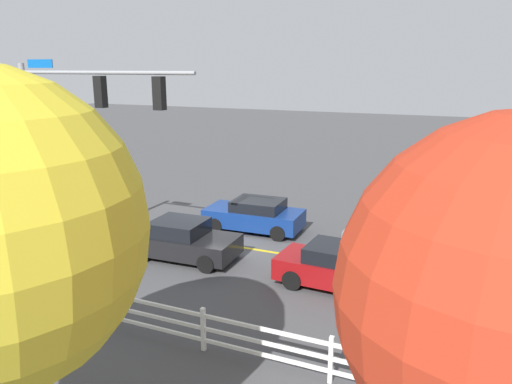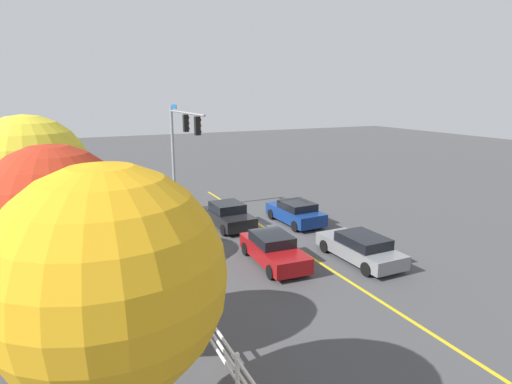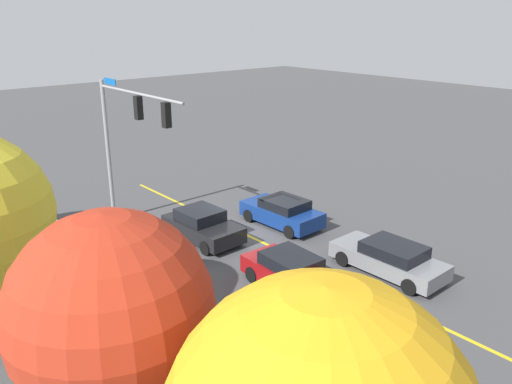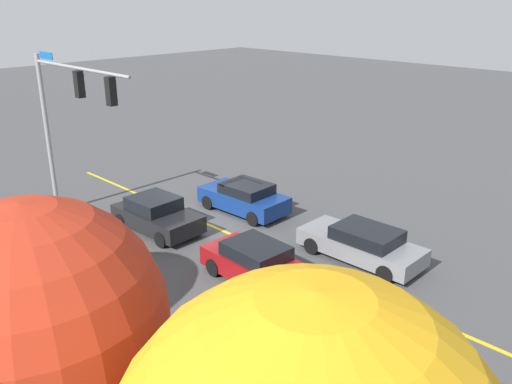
{
  "view_description": "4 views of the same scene",
  "coord_description": "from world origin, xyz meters",
  "px_view_note": "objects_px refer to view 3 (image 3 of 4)",
  "views": [
    {
      "loc": [
        -8.67,
        16.5,
        6.88
      ],
      "look_at": [
        -2.02,
        1.49,
        2.72
      ],
      "focal_mm": 34.71,
      "sensor_mm": 36.0,
      "label": 1
    },
    {
      "loc": [
        -21.89,
        10.68,
        7.83
      ],
      "look_at": [
        -2.04,
        1.36,
        2.68
      ],
      "focal_mm": 29.66,
      "sensor_mm": 36.0,
      "label": 2
    },
    {
      "loc": [
        -17.76,
        14.57,
        9.9
      ],
      "look_at": [
        -1.93,
        0.93,
        2.8
      ],
      "focal_mm": 36.92,
      "sensor_mm": 36.0,
      "label": 3
    },
    {
      "loc": [
        -16.53,
        13.54,
        9.22
      ],
      "look_at": [
        -3.81,
        0.63,
        2.56
      ],
      "focal_mm": 37.45,
      "sensor_mm": 36.0,
      "label": 4
    }
  ],
  "objects_px": {
    "car_1": "(389,258)",
    "car_2": "(282,212)",
    "tree_2": "(111,312)",
    "car_0": "(294,274)",
    "car_3": "(202,226)"
  },
  "relations": [
    {
      "from": "car_2",
      "to": "car_3",
      "type": "relative_size",
      "value": 1.05
    },
    {
      "from": "car_1",
      "to": "tree_2",
      "type": "xyz_separation_m",
      "value": [
        -2.47,
        12.81,
        3.83
      ]
    },
    {
      "from": "car_2",
      "to": "tree_2",
      "type": "height_order",
      "value": "tree_2"
    },
    {
      "from": "car_1",
      "to": "car_2",
      "type": "bearing_deg",
      "value": -2.89
    },
    {
      "from": "car_0",
      "to": "tree_2",
      "type": "relative_size",
      "value": 0.7
    },
    {
      "from": "car_1",
      "to": "car_3",
      "type": "xyz_separation_m",
      "value": [
        7.59,
        3.74,
        0.04
      ]
    },
    {
      "from": "tree_2",
      "to": "car_1",
      "type": "bearing_deg",
      "value": -79.08
    },
    {
      "from": "car_3",
      "to": "tree_2",
      "type": "xyz_separation_m",
      "value": [
        -10.06,
        9.07,
        3.79
      ]
    },
    {
      "from": "car_1",
      "to": "car_2",
      "type": "height_order",
      "value": "car_2"
    },
    {
      "from": "car_1",
      "to": "tree_2",
      "type": "relative_size",
      "value": 0.72
    },
    {
      "from": "tree_2",
      "to": "car_3",
      "type": "bearing_deg",
      "value": -42.04
    },
    {
      "from": "car_3",
      "to": "car_1",
      "type": "bearing_deg",
      "value": 23.94
    },
    {
      "from": "car_0",
      "to": "car_1",
      "type": "height_order",
      "value": "car_0"
    },
    {
      "from": "car_0",
      "to": "car_3",
      "type": "height_order",
      "value": "car_3"
    },
    {
      "from": "car_1",
      "to": "car_3",
      "type": "height_order",
      "value": "car_3"
    }
  ]
}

